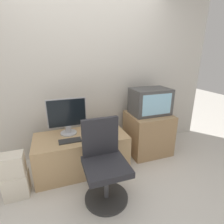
# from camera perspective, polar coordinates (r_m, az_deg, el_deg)

# --- Properties ---
(ground_plane) EXTENTS (12.00, 12.00, 0.00)m
(ground_plane) POSITION_cam_1_polar(r_m,az_deg,el_deg) (2.18, 0.98, -28.44)
(ground_plane) COLOR beige
(wall_back) EXTENTS (4.40, 0.05, 2.60)m
(wall_back) POSITION_cam_1_polar(r_m,az_deg,el_deg) (2.78, -8.57, 12.32)
(wall_back) COLOR beige
(wall_back) RESTS_ON ground_plane
(desk) EXTENTS (1.25, 0.61, 0.52)m
(desk) POSITION_cam_1_polar(r_m,az_deg,el_deg) (2.59, -9.84, -12.76)
(desk) COLOR tan
(desk) RESTS_ON ground_plane
(side_stand) EXTENTS (0.66, 0.61, 0.67)m
(side_stand) POSITION_cam_1_polar(r_m,az_deg,el_deg) (3.00, 11.58, -6.67)
(side_stand) COLOR #A37F56
(side_stand) RESTS_ON ground_plane
(main_monitor) EXTENTS (0.53, 0.22, 0.51)m
(main_monitor) POSITION_cam_1_polar(r_m,az_deg,el_deg) (2.47, -14.41, -1.36)
(main_monitor) COLOR #B2B2B7
(main_monitor) RESTS_ON desk
(keyboard) EXTENTS (0.28, 0.13, 0.01)m
(keyboard) POSITION_cam_1_polar(r_m,az_deg,el_deg) (2.34, -13.55, -9.12)
(keyboard) COLOR #2D2D2D
(keyboard) RESTS_ON desk
(mouse) EXTENTS (0.06, 0.04, 0.03)m
(mouse) POSITION_cam_1_polar(r_m,az_deg,el_deg) (2.37, -8.66, -8.25)
(mouse) COLOR #4C4C51
(mouse) RESTS_ON desk
(crt_tv) EXTENTS (0.60, 0.41, 0.41)m
(crt_tv) POSITION_cam_1_polar(r_m,az_deg,el_deg) (2.84, 12.36, 3.41)
(crt_tv) COLOR #474747
(crt_tv) RESTS_ON side_stand
(office_chair) EXTENTS (0.50, 0.50, 0.92)m
(office_chair) POSITION_cam_1_polar(r_m,az_deg,el_deg) (2.04, -2.48, -17.05)
(office_chair) COLOR #333333
(office_chair) RESTS_ON ground_plane
(cardboard_box_lower) EXTENTS (0.26, 0.21, 0.29)m
(cardboard_box_lower) POSITION_cam_1_polar(r_m,az_deg,el_deg) (2.46, -28.68, -20.10)
(cardboard_box_lower) COLOR beige
(cardboard_box_lower) RESTS_ON ground_plane
(cardboard_box_upper) EXTENTS (0.24, 0.20, 0.25)m
(cardboard_box_upper) POSITION_cam_1_polar(r_m,az_deg,el_deg) (2.31, -29.75, -14.75)
(cardboard_box_upper) COLOR beige
(cardboard_box_upper) RESTS_ON cardboard_box_lower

